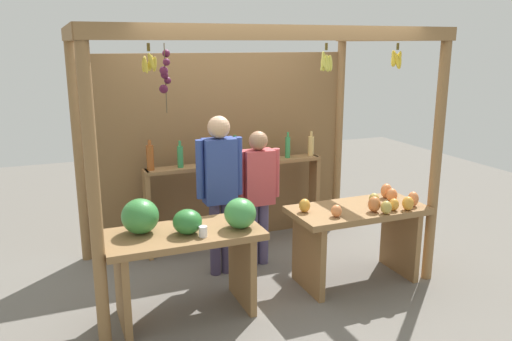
# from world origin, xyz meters

# --- Properties ---
(ground_plane) EXTENTS (12.00, 12.00, 0.00)m
(ground_plane) POSITION_xyz_m (0.00, 0.00, 0.00)
(ground_plane) COLOR slate
(ground_plane) RESTS_ON ground
(market_stall) EXTENTS (3.29, 1.91, 2.47)m
(market_stall) POSITION_xyz_m (-0.00, 0.44, 1.42)
(market_stall) COLOR olive
(market_stall) RESTS_ON ground
(fruit_counter_left) EXTENTS (1.34, 0.64, 1.07)m
(fruit_counter_left) POSITION_xyz_m (-0.87, -0.67, 0.69)
(fruit_counter_left) COLOR olive
(fruit_counter_left) RESTS_ON ground
(fruit_counter_right) EXTENTS (1.33, 0.66, 0.93)m
(fruit_counter_right) POSITION_xyz_m (0.89, -0.69, 0.59)
(fruit_counter_right) COLOR olive
(fruit_counter_right) RESTS_ON ground
(bottle_shelf_unit) EXTENTS (2.11, 0.22, 1.33)m
(bottle_shelf_unit) POSITION_xyz_m (0.08, 0.67, 0.81)
(bottle_shelf_unit) COLOR olive
(bottle_shelf_unit) RESTS_ON ground
(vendor_man) EXTENTS (0.48, 0.22, 1.65)m
(vendor_man) POSITION_xyz_m (-0.32, -0.01, 0.99)
(vendor_man) COLOR #403757
(vendor_man) RESTS_ON ground
(vendor_woman) EXTENTS (0.48, 0.20, 1.46)m
(vendor_woman) POSITION_xyz_m (0.12, 0.06, 0.86)
(vendor_woman) COLOR #504974
(vendor_woman) RESTS_ON ground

